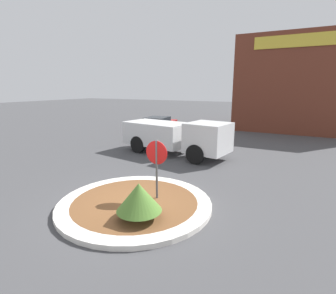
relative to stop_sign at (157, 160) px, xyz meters
name	(u,v)px	position (x,y,z in m)	size (l,w,h in m)	color
ground_plane	(135,206)	(-0.47, -0.55, -1.42)	(120.00, 120.00, 0.00)	#474749
traffic_island	(135,203)	(-0.47, -0.55, -1.35)	(4.79, 4.79, 0.15)	silver
stop_sign	(157,160)	(0.00, 0.00, 0.00)	(0.75, 0.07, 2.05)	#4C4C51
island_shrub	(139,197)	(0.27, -1.41, -0.64)	(1.24, 1.24, 1.02)	brown
utility_truck	(175,135)	(-2.26, 5.80, -0.35)	(6.28, 2.84, 1.92)	silver
storefront_building	(302,84)	(3.36, 18.48, 2.46)	(10.11, 6.07, 7.75)	brown
parked_sedan_red	(158,124)	(-6.66, 11.54, -0.74)	(2.32, 4.41, 1.29)	#B21919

